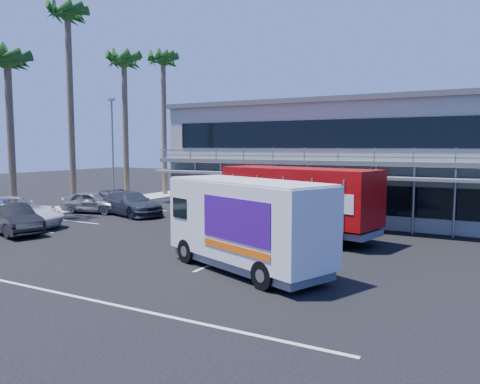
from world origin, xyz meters
The scene contains 14 objects.
ground centered at (0.00, 0.00, 0.00)m, with size 120.00×120.00×0.00m, color black.
building centered at (3.00, 14.94, 3.66)m, with size 22.40×12.00×7.30m.
curb_strip centered at (-15.00, 6.00, 0.08)m, with size 3.00×32.00×0.16m, color #A5A399.
palm_c centered at (-14.90, 3.00, 9.21)m, with size 2.80×2.80×10.75m.
palm_d centered at (-15.20, 8.00, 12.80)m, with size 2.80×2.80×14.75m.
palm_e centered at (-14.70, 13.00, 10.57)m, with size 2.80×2.80×12.25m.
palm_f centered at (-15.10, 18.50, 11.47)m, with size 2.80×2.80×13.25m.
light_pole_far centered at (-14.20, 11.00, 4.50)m, with size 0.50×0.25×8.09m.
red_truck centered at (2.31, 5.73, 1.90)m, with size 10.53×4.58×3.45m.
white_van centered at (3.61, -0.96, 1.75)m, with size 7.14×4.72×3.30m.
parked_car_b centered at (-10.42, -0.30, 0.77)m, with size 1.62×4.65×1.53m, color black.
parked_car_c centered at (-12.13, 0.80, 0.85)m, with size 2.81×6.10×1.70m, color silver.
parked_car_d centered at (-9.50, 7.60, 0.77)m, with size 2.17×5.33×1.55m, color #2A2D38.
parked_car_e centered at (-12.50, 7.20, 0.74)m, with size 1.74×4.33×1.48m, color slate.
Camera 1 is at (11.33, -15.64, 4.51)m, focal length 35.00 mm.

